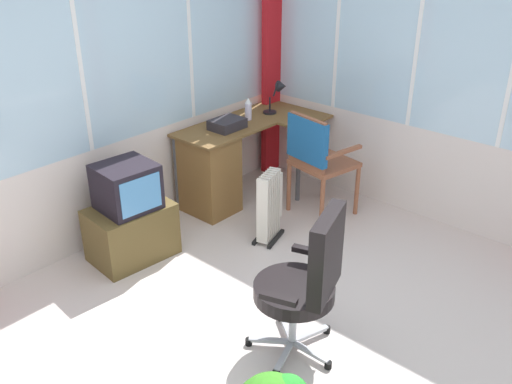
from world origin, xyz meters
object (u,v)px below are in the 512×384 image
at_px(paper_tray, 227,124).
at_px(tv_on_stand, 130,218).
at_px(desk_lamp, 279,92).
at_px(spray_bottle, 248,109).
at_px(office_chair, 308,278).
at_px(desk, 215,167).
at_px(wooden_armchair, 315,153).
at_px(space_heater, 270,205).
at_px(tv_remote, 299,116).

relative_size(paper_tray, tv_on_stand, 0.37).
relative_size(desk_lamp, spray_bottle, 1.49).
bearing_deg(office_chair, desk, 60.55).
xyz_separation_m(spray_bottle, wooden_armchair, (0.00, -0.78, -0.23)).
distance_m(spray_bottle, space_heater, 1.07).
distance_m(desk_lamp, office_chair, 2.56).
xyz_separation_m(desk_lamp, paper_tray, (-0.67, 0.05, -0.16)).
xyz_separation_m(wooden_armchair, space_heater, (-0.55, 0.04, -0.31)).
height_order(desk_lamp, spray_bottle, desk_lamp).
bearing_deg(space_heater, desk, 82.79).
bearing_deg(tv_remote, tv_on_stand, 167.56).
xyz_separation_m(desk, tv_remote, (0.84, -0.31, 0.35)).
bearing_deg(spray_bottle, wooden_armchair, -89.89).
bearing_deg(wooden_armchair, desk, 120.54).
height_order(office_chair, space_heater, office_chair).
relative_size(desk_lamp, paper_tray, 1.07).
distance_m(tv_remote, paper_tray, 0.75).
relative_size(wooden_armchair, tv_on_stand, 1.21).
bearing_deg(tv_on_stand, desk, 5.60).
bearing_deg(spray_bottle, tv_on_stand, -176.11).
bearing_deg(office_chair, wooden_armchair, 34.84).
bearing_deg(tv_remote, desk_lamp, 89.65).
height_order(spray_bottle, space_heater, spray_bottle).
bearing_deg(paper_tray, spray_bottle, 4.60).
xyz_separation_m(desk, wooden_armchair, (0.46, -0.78, 0.21)).
distance_m(desk_lamp, space_heater, 1.30).
height_order(paper_tray, space_heater, paper_tray).
bearing_deg(tv_on_stand, paper_tray, 3.70).
height_order(paper_tray, tv_on_stand, paper_tray).
bearing_deg(tv_remote, space_heater, -161.38).
height_order(paper_tray, office_chair, office_chair).
height_order(wooden_armchair, office_chair, office_chair).
relative_size(tv_remote, office_chair, 0.15).
relative_size(desk, wooden_armchair, 1.46).
relative_size(tv_remote, paper_tray, 0.50).
distance_m(desk, office_chair, 2.09).
xyz_separation_m(paper_tray, tv_on_stand, (-1.20, -0.08, -0.44)).
bearing_deg(tv_on_stand, office_chair, -89.14).
bearing_deg(spray_bottle, paper_tray, -175.40).
xyz_separation_m(paper_tray, wooden_armchair, (0.31, -0.76, -0.17)).
xyz_separation_m(tv_remote, office_chair, (-1.87, -1.51, -0.20)).
bearing_deg(desk_lamp, spray_bottle, 167.60).
relative_size(wooden_armchair, office_chair, 0.96).
relative_size(desk_lamp, tv_remote, 2.15).
bearing_deg(space_heater, spray_bottle, 53.27).
distance_m(wooden_armchair, office_chair, 1.81).
height_order(office_chair, tv_on_stand, office_chair).
xyz_separation_m(tv_remote, paper_tray, (-0.70, 0.28, 0.03)).
bearing_deg(desk_lamp, office_chair, -136.72).
xyz_separation_m(spray_bottle, tv_on_stand, (-1.51, -0.10, -0.50)).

